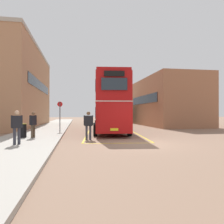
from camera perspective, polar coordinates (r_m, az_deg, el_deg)
ground_plane at (r=26.34m, az=-1.54°, el=-4.00°), size 135.60×135.60×0.00m
sidewalk_left at (r=28.66m, az=-15.21°, el=-3.55°), size 4.00×57.60×0.14m
brick_building_left at (r=30.11m, az=-24.41°, el=5.77°), size 6.67×19.18×9.73m
depot_building_right at (r=31.24m, az=13.85°, el=2.49°), size 6.49×13.82×6.43m
double_decker_bus at (r=19.07m, az=-0.45°, el=2.15°), size 3.47×9.88×4.75m
single_deck_bus at (r=36.72m, az=1.07°, el=-0.40°), size 3.23×8.85×3.02m
pedestrian_boarding at (r=13.96m, az=-6.18°, el=-2.91°), size 0.60×0.26×1.80m
pedestrian_waiting_near at (r=14.69m, az=-19.90°, el=-2.62°), size 0.39×0.52×1.66m
pedestrian_waiting_far at (r=11.79m, az=-23.58°, el=-3.10°), size 0.52×0.45×1.68m
litter_bin at (r=15.09m, az=-22.32°, el=-4.49°), size 0.52×0.52×0.89m
bus_stop_sign at (r=19.18m, az=-13.44°, el=-0.35°), size 0.44×0.10×2.54m
bay_marking_yellow at (r=17.30m, az=0.19°, el=-5.91°), size 5.29×12.08×0.01m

